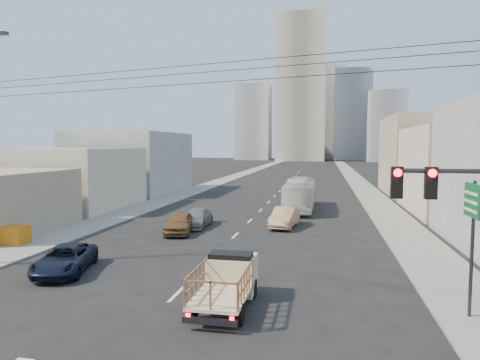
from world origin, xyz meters
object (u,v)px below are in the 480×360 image
(city_bus, at_px, (300,194))
(sedan_grey, at_px, (196,218))
(crate_stack, at_px, (12,235))
(sedan_tan, at_px, (284,217))
(flatbed_pickup, at_px, (226,279))
(navy_pickup, at_px, (65,259))
(sedan_brown, at_px, (180,223))
(traffic_signal, at_px, (480,234))
(green_sign, at_px, (472,216))

(city_bus, distance_m, sedan_grey, 12.81)
(crate_stack, bearing_deg, sedan_tan, 30.73)
(flatbed_pickup, xyz_separation_m, navy_pickup, (-8.79, 2.82, -0.44))
(sedan_brown, height_order, sedan_tan, same)
(sedan_grey, relative_size, traffic_signal, 0.76)
(flatbed_pickup, height_order, crate_stack, flatbed_pickup)
(sedan_brown, bearing_deg, flatbed_pickup, -73.26)
(sedan_grey, height_order, traffic_signal, traffic_signal)
(sedan_grey, height_order, crate_stack, sedan_grey)
(sedan_brown, xyz_separation_m, sedan_grey, (0.44, 2.65, -0.09))
(city_bus, bearing_deg, sedan_grey, -124.67)
(navy_pickup, xyz_separation_m, sedan_grey, (2.82, 12.81, 0.01))
(green_sign, bearing_deg, sedan_tan, 116.32)
(sedan_brown, bearing_deg, crate_stack, -156.90)
(flatbed_pickup, relative_size, green_sign, 0.88)
(traffic_signal, bearing_deg, green_sign, 74.45)
(flatbed_pickup, xyz_separation_m, green_sign, (8.80, 0.45, 2.65))
(sedan_brown, bearing_deg, sedan_tan, 18.66)
(sedan_tan, xyz_separation_m, green_sign, (8.09, -16.35, 2.99))
(crate_stack, bearing_deg, sedan_grey, 41.77)
(sedan_brown, height_order, traffic_signal, traffic_signal)
(sedan_brown, bearing_deg, traffic_signal, -61.30)
(city_bus, relative_size, sedan_brown, 2.46)
(sedan_brown, bearing_deg, city_bus, 49.80)
(sedan_brown, distance_m, sedan_tan, 8.09)
(flatbed_pickup, bearing_deg, crate_stack, 154.73)
(navy_pickup, relative_size, sedan_tan, 1.03)
(navy_pickup, bearing_deg, city_bus, 51.42)
(sedan_tan, bearing_deg, sedan_grey, -163.45)
(sedan_tan, height_order, green_sign, green_sign)
(traffic_signal, relative_size, green_sign, 1.20)
(city_bus, height_order, crate_stack, city_bus)
(sedan_tan, bearing_deg, traffic_signal, -65.98)
(sedan_tan, bearing_deg, flatbed_pickup, -85.82)
(crate_stack, bearing_deg, green_sign, -15.72)
(city_bus, bearing_deg, sedan_brown, -120.30)
(sedan_grey, bearing_deg, navy_pickup, -104.07)
(traffic_signal, bearing_deg, navy_pickup, 155.52)
(navy_pickup, height_order, city_bus, city_bus)
(city_bus, distance_m, sedan_tan, 9.35)
(traffic_signal, bearing_deg, sedan_tan, 107.40)
(sedan_brown, distance_m, crate_stack, 10.63)
(sedan_grey, distance_m, crate_stack, 12.59)
(flatbed_pickup, distance_m, traffic_signal, 9.20)
(city_bus, height_order, sedan_grey, city_bus)
(sedan_tan, xyz_separation_m, crate_stack, (-16.07, -9.55, -0.07))
(crate_stack, bearing_deg, sedan_brown, 32.65)
(flatbed_pickup, height_order, city_bus, city_bus)
(flatbed_pickup, xyz_separation_m, sedan_grey, (-5.97, 15.63, -0.43))
(navy_pickup, height_order, green_sign, green_sign)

